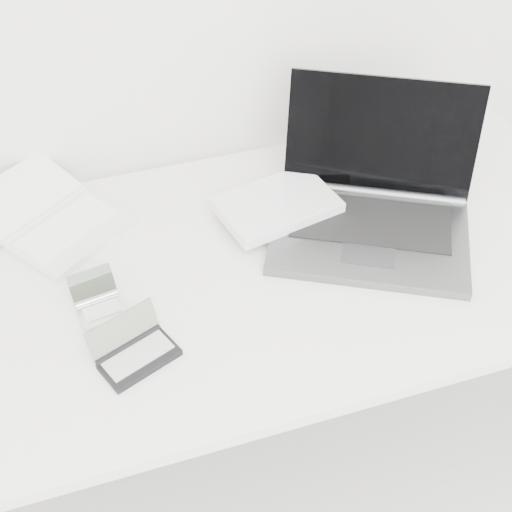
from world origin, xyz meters
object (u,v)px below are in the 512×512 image
object	(u,v)px
laptop_large	(352,207)
netbook_open_white	(57,222)
desk	(263,276)
palmtop_charcoal	(135,352)

from	to	relation	value
laptop_large	netbook_open_white	xyz separation A→B (m)	(-0.64, 0.19, -0.03)
desk	netbook_open_white	xyz separation A→B (m)	(-0.41, 0.25, 0.06)
desk	netbook_open_white	distance (m)	0.49
laptop_large	netbook_open_white	size ratio (longest dim) A/B	1.49
desk	palmtop_charcoal	world-z (taller)	palmtop_charcoal
netbook_open_white	palmtop_charcoal	bearing A→B (deg)	-112.56
laptop_large	netbook_open_white	distance (m)	0.67
desk	palmtop_charcoal	distance (m)	0.37
laptop_large	palmtop_charcoal	xyz separation A→B (m)	(-0.54, -0.23, -0.03)
netbook_open_white	palmtop_charcoal	xyz separation A→B (m)	(0.10, -0.42, -0.00)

